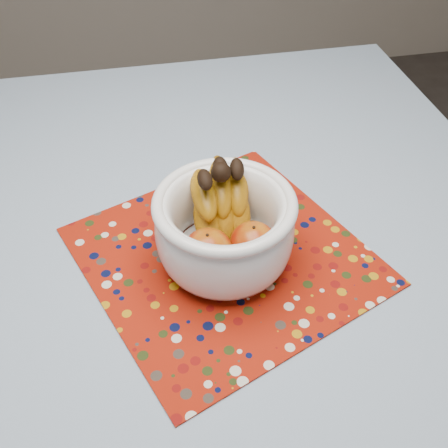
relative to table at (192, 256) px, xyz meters
name	(u,v)px	position (x,y,z in m)	size (l,w,h in m)	color
table	(192,256)	(0.00, 0.00, 0.00)	(1.20, 1.20, 0.75)	brown
tablecloth	(190,227)	(0.00, 0.00, 0.08)	(1.32, 1.32, 0.01)	slate
placemat	(225,256)	(0.05, -0.09, 0.09)	(0.45, 0.45, 0.00)	maroon
fruit_bowl	(224,222)	(0.05, -0.09, 0.17)	(0.23, 0.25, 0.18)	white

